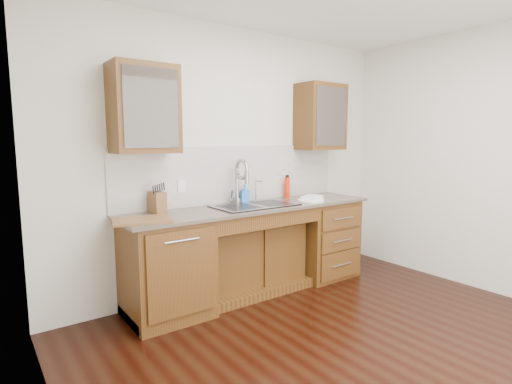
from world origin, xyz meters
TOP-DOWN VIEW (x-y plane):
  - ground at (0.00, 0.00)m, footprint 4.00×3.50m
  - wall_back at (0.00, 1.80)m, footprint 4.00×0.10m
  - wall_left at (-2.05, 0.00)m, footprint 0.10×3.50m
  - wall_right at (2.05, 0.00)m, footprint 0.10×3.50m
  - base_cabinet_left at (-0.95, 1.44)m, footprint 0.70×0.62m
  - base_cabinet_center at (0.00, 1.53)m, footprint 1.20×0.44m
  - base_cabinet_right at (0.95, 1.44)m, footprint 0.70×0.62m
  - countertop at (0.00, 1.43)m, footprint 2.70×0.65m
  - backsplash at (0.00, 1.74)m, footprint 2.70×0.02m
  - sink at (0.00, 1.41)m, footprint 0.84×0.46m
  - faucet at (-0.07, 1.64)m, footprint 0.04×0.04m
  - filter_tap at (0.18, 1.65)m, footprint 0.02×0.02m
  - upper_cabinet_left at (-1.05, 1.58)m, footprint 0.55×0.34m
  - upper_cabinet_right at (1.05, 1.58)m, footprint 0.55×0.34m
  - outlet_left at (-0.65, 1.73)m, footprint 0.08×0.01m
  - outlet_right at (0.65, 1.73)m, footprint 0.08×0.01m
  - soap_bottle at (0.04, 1.66)m, footprint 0.11×0.11m
  - water_bottle at (0.62, 1.66)m, footprint 0.07×0.07m
  - plate at (0.67, 1.31)m, footprint 0.31×0.31m
  - dish_towel at (0.70, 1.33)m, footprint 0.28×0.25m
  - knife_block at (-0.94, 1.63)m, footprint 0.12×0.18m
  - cutting_board at (-1.19, 1.33)m, footprint 0.52×0.42m
  - cup_left_a at (-1.14, 1.58)m, footprint 0.16×0.16m
  - cup_left_b at (-0.91, 1.58)m, footprint 0.12×0.12m
  - cup_right_a at (0.99, 1.58)m, footprint 0.16×0.16m
  - cup_right_b at (1.18, 1.58)m, footprint 0.12×0.12m

SIDE VIEW (x-z plane):
  - ground at x=0.00m, z-range -0.10..0.00m
  - base_cabinet_center at x=0.00m, z-range 0.00..0.70m
  - base_cabinet_left at x=-0.95m, z-range 0.00..0.88m
  - base_cabinet_right at x=0.95m, z-range 0.00..0.88m
  - sink at x=0.00m, z-range 0.73..0.92m
  - countertop at x=0.00m, z-range 0.88..0.91m
  - plate at x=0.67m, z-range 0.91..0.93m
  - cutting_board at x=-1.19m, z-range 0.91..0.93m
  - dish_towel at x=0.70m, z-range 0.93..0.96m
  - soap_bottle at x=0.04m, z-range 0.91..1.10m
  - knife_block at x=-0.94m, z-range 0.91..1.10m
  - water_bottle at x=0.62m, z-range 0.91..1.14m
  - filter_tap at x=0.18m, z-range 0.91..1.15m
  - faucet at x=-0.07m, z-range 0.91..1.31m
  - outlet_left at x=-0.65m, z-range 1.06..1.18m
  - outlet_right at x=0.65m, z-range 1.06..1.18m
  - backsplash at x=0.00m, z-range 0.91..1.50m
  - wall_back at x=0.00m, z-range 0.00..2.70m
  - wall_left at x=-2.05m, z-range 0.00..2.70m
  - wall_right at x=2.05m, z-range 0.00..2.70m
  - cup_right_b at x=1.18m, z-range 1.72..1.81m
  - cup_left_a at x=-1.14m, z-range 1.72..1.82m
  - cup_left_b at x=-0.91m, z-range 1.72..1.83m
  - cup_right_a at x=0.99m, z-range 1.72..1.83m
  - upper_cabinet_left at x=-1.05m, z-range 1.45..2.20m
  - upper_cabinet_right at x=1.05m, z-range 1.45..2.20m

